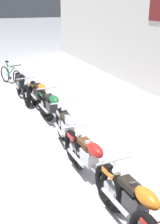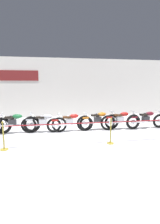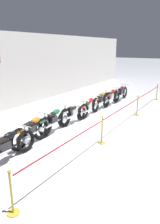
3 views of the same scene
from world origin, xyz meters
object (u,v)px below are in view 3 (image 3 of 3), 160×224
at_px(motorcycle_red_6, 111,97).
at_px(stanchion_far_left, 108,120).
at_px(motorcycle_orange_1, 33,130).
at_px(stanchion_mid_left, 102,134).
at_px(motorcycle_maroon_7, 121,93).
at_px(motorcycle_black_0, 6,147).
at_px(motorcycle_orange_5, 101,101).
at_px(stanchion_mid_right, 137,109).
at_px(motorcycle_red_4, 89,107).
at_px(stanchion_far_right, 157,94).
at_px(motorcycle_silver_3, 74,113).
at_px(motorcycle_green_2, 54,121).

xyz_separation_m(motorcycle_red_6, stanchion_far_left, (-4.82, -2.02, 0.27)).
distance_m(motorcycle_orange_1, stanchion_mid_left, 2.52).
bearing_deg(motorcycle_maroon_7, stanchion_mid_left, -163.65).
xyz_separation_m(motorcycle_black_0, motorcycle_orange_5, (6.87, 0.26, 0.01)).
bearing_deg(motorcycle_red_6, stanchion_far_left, -157.22).
height_order(motorcycle_orange_5, stanchion_mid_right, stanchion_mid_right).
relative_size(motorcycle_red_4, motorcycle_orange_5, 1.03).
bearing_deg(stanchion_far_right, stanchion_mid_left, 180.00).
bearing_deg(motorcycle_orange_5, motorcycle_silver_3, -179.44).
bearing_deg(motorcycle_orange_5, motorcycle_red_4, -177.60).
relative_size(stanchion_far_left, stanchion_mid_left, 11.70).
bearing_deg(motorcycle_red_4, motorcycle_orange_1, 178.74).
bearing_deg(motorcycle_black_0, motorcycle_silver_3, 3.24).
height_order(motorcycle_black_0, motorcycle_orange_5, motorcycle_orange_5).
height_order(motorcycle_maroon_7, stanchion_mid_left, stanchion_mid_left).
distance_m(motorcycle_silver_3, motorcycle_maroon_7, 5.37).
distance_m(motorcycle_red_6, stanchion_far_left, 5.24).
xyz_separation_m(motorcycle_green_2, motorcycle_orange_5, (4.19, -0.03, -0.00)).
xyz_separation_m(motorcycle_orange_5, stanchion_mid_left, (-4.13, -2.13, -0.13)).
distance_m(motorcycle_green_2, stanchion_far_left, 2.25).
height_order(motorcycle_black_0, stanchion_mid_right, stanchion_mid_right).
bearing_deg(stanchion_far_right, motorcycle_silver_3, 162.65).
bearing_deg(motorcycle_black_0, stanchion_far_right, -9.79).
xyz_separation_m(motorcycle_green_2, stanchion_far_right, (8.18, -2.17, -0.13)).
bearing_deg(motorcycle_silver_3, stanchion_far_left, -112.63).
bearing_deg(motorcycle_red_6, motorcycle_black_0, -178.93).
distance_m(motorcycle_orange_1, motorcycle_red_6, 6.61).
distance_m(motorcycle_maroon_7, stanchion_mid_left, 7.02).
height_order(motorcycle_green_2, stanchion_mid_left, stanchion_mid_left).
distance_m(motorcycle_green_2, motorcycle_maroon_7, 6.80).
relative_size(motorcycle_orange_1, stanchion_mid_left, 2.15).
height_order(motorcycle_black_0, motorcycle_silver_3, motorcycle_black_0).
distance_m(motorcycle_silver_3, stanchion_mid_right, 3.39).
height_order(motorcycle_silver_3, stanchion_mid_left, stanchion_mid_left).
xyz_separation_m(motorcycle_red_4, motorcycle_maroon_7, (4.07, -0.10, 0.01)).
bearing_deg(motorcycle_red_4, stanchion_mid_left, -142.18).
relative_size(motorcycle_black_0, motorcycle_red_4, 1.01).
distance_m(motorcycle_orange_1, motorcycle_orange_5, 5.43).
xyz_separation_m(motorcycle_orange_5, stanchion_far_right, (3.98, -2.13, -0.13)).
bearing_deg(motorcycle_red_6, motorcycle_orange_5, 174.68).
bearing_deg(motorcycle_green_2, motorcycle_red_6, -1.52).
distance_m(motorcycle_green_2, stanchion_mid_left, 2.17).
xyz_separation_m(motorcycle_red_4, motorcycle_red_6, (2.64, -0.05, 0.02)).
bearing_deg(stanchion_far_right, motorcycle_orange_1, 167.07).
height_order(motorcycle_red_6, stanchion_mid_right, stanchion_mid_right).
xyz_separation_m(motorcycle_red_4, motorcycle_orange_5, (1.46, 0.06, 0.02)).
bearing_deg(motorcycle_black_0, motorcycle_red_6, 1.07).
height_order(motorcycle_black_0, motorcycle_red_6, motorcycle_red_6).
relative_size(motorcycle_orange_5, stanchion_mid_right, 2.18).
relative_size(motorcycle_red_6, stanchion_far_right, 2.10).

